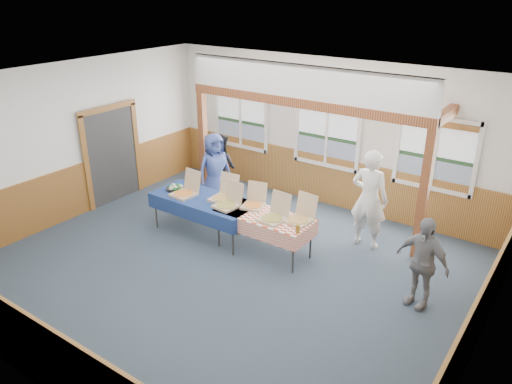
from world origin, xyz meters
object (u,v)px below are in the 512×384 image
woman_white (369,199)px  person_grey (422,262)px  man_blue (215,169)px  table_right (264,218)px  table_left (204,200)px  woman_black (222,166)px

woman_white → person_grey: (1.42, -1.29, -0.21)m
man_blue → woman_white: bearing=-68.0°
woman_white → table_right: bearing=40.5°
table_right → woman_white: (1.42, 1.33, 0.25)m
table_left → person_grey: bearing=-3.2°
man_blue → woman_black: bearing=37.0°
table_left → man_blue: man_blue is taller
woman_black → person_grey: (5.09, -1.56, 0.00)m
table_left → woman_black: (-0.89, 1.64, 0.03)m
table_left → woman_black: 1.87m
table_left → table_right: size_ratio=1.12×
woman_white → table_left: bearing=23.6°
person_grey → table_left: bearing=-164.4°
table_right → man_blue: 2.45m
woman_black → person_grey: same height
table_left → woman_white: woman_white is taller
table_left → table_right: 1.37m
table_left → man_blue: (-0.77, 1.24, 0.10)m
person_grey → woman_black: bearing=177.4°
table_right → woman_black: size_ratio=1.32×
table_right → person_grey: (2.84, 0.05, 0.04)m
table_left → person_grey: (4.20, 0.09, 0.03)m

